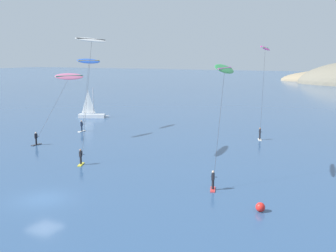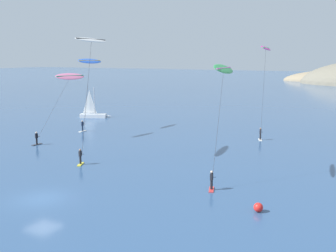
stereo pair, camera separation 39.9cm
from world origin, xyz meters
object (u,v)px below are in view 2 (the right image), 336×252
kitesurfer_magenta (265,55)px  kitesurfer_pink (67,81)px  sailboat_near (95,114)px  kitesurfer_green (223,77)px  kitesurfer_blue (89,66)px  marker_buoy (258,207)px  kitesurfer_white (91,48)px

kitesurfer_magenta → kitesurfer_pink: (-23.29, -13.69, -3.49)m
sailboat_near → kitesurfer_green: size_ratio=0.53×
kitesurfer_blue → kitesurfer_green: kitesurfer_blue is taller
sailboat_near → marker_buoy: sailboat_near is taller
kitesurfer_magenta → marker_buoy: bearing=-74.6°
sailboat_near → kitesurfer_white: bearing=-51.9°
kitesurfer_pink → sailboat_near: bearing=118.4°
kitesurfer_green → marker_buoy: size_ratio=15.29×
kitesurfer_magenta → kitesurfer_green: 22.23m
kitesurfer_green → marker_buoy: kitesurfer_green is taller
kitesurfer_green → marker_buoy: bearing=-49.4°
kitesurfer_white → kitesurfer_green: size_ratio=1.25×
kitesurfer_blue → kitesurfer_green: size_ratio=1.03×
kitesurfer_magenta → marker_buoy: (7.82, -28.40, -11.09)m
sailboat_near → kitesurfer_blue: bearing=-54.3°
kitesurfer_white → kitesurfer_blue: 19.24m
kitesurfer_magenta → kitesurfer_green: bearing=-83.9°
kitesurfer_magenta → kitesurfer_green: (2.36, -22.02, -1.96)m
sailboat_near → kitesurfer_green: kitesurfer_green is taller
kitesurfer_green → kitesurfer_white: bearing=177.0°
kitesurfer_blue → kitesurfer_pink: 7.69m
kitesurfer_pink → marker_buoy: bearing=-25.3°
sailboat_near → kitesurfer_magenta: size_ratio=0.45×
kitesurfer_magenta → kitesurfer_pink: 27.24m
kitesurfer_blue → kitesurfer_pink: (2.01, -7.19, -1.86)m
kitesurfer_blue → marker_buoy: (33.12, -21.89, -9.46)m
kitesurfer_white → kitesurfer_pink: kitesurfer_white is taller
kitesurfer_white → kitesurfer_blue: (-12.19, 14.69, -2.43)m
kitesurfer_pink → marker_buoy: size_ratio=12.99×
kitesurfer_green → marker_buoy: (5.47, -6.38, -9.14)m
kitesurfer_green → kitesurfer_pink: bearing=162.0°
sailboat_near → marker_buoy: bearing=-38.6°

